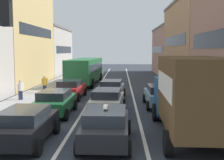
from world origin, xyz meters
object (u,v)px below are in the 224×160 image
sedan_left_lane_third (70,89)px  wagon_left_lane_second (55,102)px  hatchback_centre_lane_third (112,89)px  bus_mid_queue_primary (85,69)px  sedan_left_lane_front (26,125)px  sedan_centre_lane_second (107,100)px  sedan_right_lane_behind_truck (160,95)px  pedestrian_mid_sidewalk (20,89)px  taxi_centre_lane_front (106,125)px  pedestrian_near_kerb (45,84)px  removalist_box_truck (190,94)px

sedan_left_lane_third → wagon_left_lane_second: bearing=-176.1°
hatchback_centre_lane_third → bus_mid_queue_primary: (-3.25, 9.23, 0.96)m
sedan_left_lane_front → sedan_left_lane_third: 11.25m
sedan_left_lane_front → sedan_centre_lane_second: size_ratio=0.98×
wagon_left_lane_second → sedan_left_lane_third: size_ratio=0.99×
sedan_left_lane_front → sedan_centre_lane_second: same height
sedan_centre_lane_second → sedan_right_lane_behind_truck: same height
sedan_right_lane_behind_truck → sedan_centre_lane_second: bearing=120.9°
sedan_left_lane_front → hatchback_centre_lane_third: bearing=-15.3°
sedan_right_lane_behind_truck → pedestrian_mid_sidewalk: 10.37m
sedan_centre_lane_second → wagon_left_lane_second: same height
taxi_centre_lane_front → pedestrian_mid_sidewalk: same height
sedan_right_lane_behind_truck → pedestrian_near_kerb: (-9.36, 5.18, 0.15)m
sedan_left_lane_front → taxi_centre_lane_front: bearing=-89.1°
hatchback_centre_lane_third → sedan_left_lane_front: bearing=167.6°
taxi_centre_lane_front → sedan_centre_lane_second: taxi_centre_lane_front is taller
sedan_left_lane_front → sedan_left_lane_third: same height
pedestrian_mid_sidewalk → wagon_left_lane_second: bearing=171.6°
sedan_centre_lane_second → removalist_box_truck: bearing=-138.0°
wagon_left_lane_second → sedan_right_lane_behind_truck: (6.60, 2.69, 0.00)m
removalist_box_truck → taxi_centre_lane_front: size_ratio=1.79×
pedestrian_mid_sidewalk → sedan_left_lane_front: bearing=152.1°
sedan_right_lane_behind_truck → pedestrian_mid_sidewalk: size_ratio=2.60×
removalist_box_truck → bus_mid_queue_primary: removalist_box_truck is taller
sedan_centre_lane_second → taxi_centre_lane_front: bearing=-174.0°
wagon_left_lane_second → hatchback_centre_lane_third: bearing=-27.6°
pedestrian_mid_sidewalk → sedan_right_lane_behind_truck: bearing=-147.6°
sedan_right_lane_behind_truck → bus_mid_queue_primary: (-6.68, 12.38, 0.96)m
bus_mid_queue_primary → hatchback_centre_lane_third: bearing=-157.7°
sedan_left_lane_front → pedestrian_near_kerb: size_ratio=2.60×
pedestrian_mid_sidewalk → sedan_centre_lane_second: bearing=-167.8°
taxi_centre_lane_front → sedan_right_lane_behind_truck: size_ratio=1.01×
sedan_centre_lane_second → wagon_left_lane_second: size_ratio=1.02×
removalist_box_truck → sedan_left_lane_third: removalist_box_truck is taller
hatchback_centre_lane_third → bus_mid_queue_primary: 9.83m
hatchback_centre_lane_third → bus_mid_queue_primary: size_ratio=0.41×
wagon_left_lane_second → hatchback_centre_lane_third: (3.17, 5.85, 0.00)m
sedan_centre_lane_second → sedan_left_lane_third: 6.23m
wagon_left_lane_second → pedestrian_near_kerb: bearing=20.1°
sedan_right_lane_behind_truck → pedestrian_near_kerb: 10.70m
sedan_left_lane_third → sedan_centre_lane_second: bearing=-146.2°
sedan_left_lane_front → sedan_right_lane_behind_truck: size_ratio=1.00×
taxi_centre_lane_front → hatchback_centre_lane_third: taxi_centre_lane_front is taller
sedan_left_lane_front → wagon_left_lane_second: 5.36m
removalist_box_truck → hatchback_centre_lane_third: bearing=22.0°
sedan_left_lane_front → sedan_centre_lane_second: bearing=-27.1°
sedan_centre_lane_second → sedan_left_lane_front: bearing=156.1°
wagon_left_lane_second → pedestrian_near_kerb: size_ratio=2.61×
pedestrian_mid_sidewalk → removalist_box_truck: bearing=-177.8°
wagon_left_lane_second → hatchback_centre_lane_third: 6.65m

